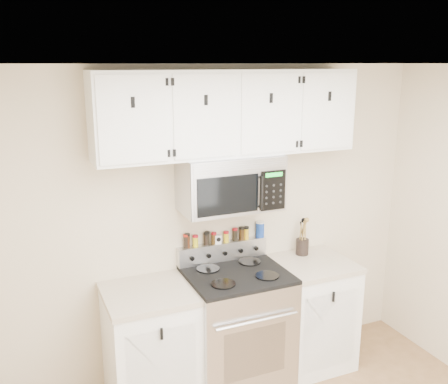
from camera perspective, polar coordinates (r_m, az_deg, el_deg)
name	(u,v)px	position (r m, az deg, el deg)	size (l,w,h in m)	color
back_wall	(221,223)	(4.03, -0.38, -3.62)	(3.50, 0.01, 2.50)	#C1AF90
ceiling	(378,65)	(2.32, 17.14, 13.67)	(3.50, 3.50, 0.01)	white
range	(237,327)	(4.07, 1.44, -15.18)	(0.76, 0.65, 1.10)	#B7B7BA
base_cabinet_left	(151,348)	(3.90, -8.38, -17.20)	(0.64, 0.62, 0.92)	white
base_cabinet_right	(309,312)	(4.40, 9.74, -13.36)	(0.64, 0.62, 0.92)	white
microwave	(231,183)	(3.75, 0.75, 1.06)	(0.76, 0.44, 0.42)	#9E9EA3
upper_cabinets	(229,113)	(3.69, 0.61, 9.03)	(2.00, 0.35, 0.62)	white
utensil_crock	(302,245)	(4.31, 8.94, -6.06)	(0.11, 0.11, 0.32)	black
kitchen_timer	(217,239)	(4.02, -0.76, -5.40)	(0.06, 0.05, 0.07)	white
salt_canister	(260,229)	(4.16, 4.14, -4.28)	(0.07, 0.07, 0.13)	navy
spice_jar_0	(186,241)	(3.92, -4.34, -5.60)	(0.05, 0.05, 0.11)	black
spice_jar_1	(187,241)	(3.92, -4.22, -5.56)	(0.04, 0.04, 0.12)	#3E1E0F
spice_jar_2	(195,241)	(3.95, -3.28, -5.59)	(0.04, 0.04, 0.09)	yellow
spice_jar_3	(206,239)	(3.98, -2.05, -5.36)	(0.04, 0.04, 0.10)	black
spice_jar_4	(207,238)	(3.98, -1.93, -5.28)	(0.04, 0.04, 0.11)	black
spice_jar_5	(214,238)	(4.00, -1.16, -5.27)	(0.04, 0.04, 0.10)	#432D10
spice_jar_6	(226,237)	(4.04, 0.25, -5.11)	(0.04, 0.04, 0.09)	gold
spice_jar_7	(235,234)	(4.07, 1.27, -4.85)	(0.04, 0.04, 0.11)	black
spice_jar_8	(242,233)	(4.09, 2.05, -4.73)	(0.04, 0.04, 0.11)	#39240D
spice_jar_9	(246,233)	(4.11, 2.57, -4.67)	(0.04, 0.04, 0.10)	gold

